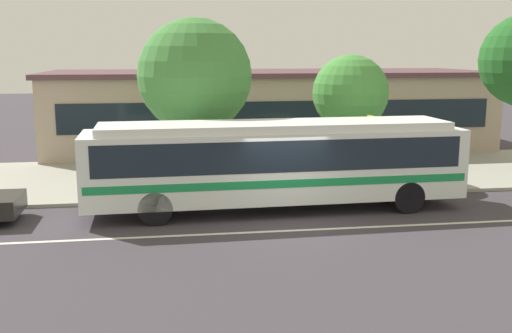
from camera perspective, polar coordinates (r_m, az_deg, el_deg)
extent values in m
plane|color=#3D373F|center=(17.87, 3.03, -5.34)|extent=(120.00, 120.00, 0.00)
cube|color=#A09D91|center=(24.42, -0.24, -0.78)|extent=(60.00, 8.00, 0.12)
cube|color=silver|center=(17.11, 3.57, -6.06)|extent=(56.00, 0.16, 0.01)
cube|color=white|center=(18.95, 1.85, 0.27)|extent=(11.89, 2.74, 2.15)
cube|color=white|center=(18.77, 1.87, 3.86)|extent=(10.94, 2.42, 0.24)
cube|color=#19232D|center=(18.88, 1.86, 1.55)|extent=(11.18, 2.74, 0.95)
cube|color=#198947|center=(19.02, 1.84, -0.88)|extent=(11.66, 2.75, 0.24)
cube|color=#19232D|center=(20.89, 17.81, 1.94)|extent=(0.17, 2.15, 1.03)
cylinder|color=black|center=(21.33, 11.86, -1.51)|extent=(1.01, 0.31, 1.00)
cylinder|color=black|center=(19.40, 14.23, -2.83)|extent=(1.01, 0.31, 1.00)
cylinder|color=black|center=(19.81, -9.62, -2.37)|extent=(1.01, 0.31, 1.00)
cylinder|color=black|center=(17.71, -9.53, -3.94)|extent=(1.01, 0.31, 1.00)
cylinder|color=#6E5D5B|center=(20.71, -3.35, -1.49)|extent=(0.14, 0.14, 0.88)
cylinder|color=#6E5D5B|center=(20.55, -3.39, -1.59)|extent=(0.14, 0.14, 0.88)
cylinder|color=purple|center=(20.49, -3.39, 0.42)|extent=(0.40, 0.40, 0.56)
sphere|color=tan|center=(20.42, -3.41, 1.49)|extent=(0.22, 0.22, 0.22)
cylinder|color=#2A364F|center=(23.97, 12.47, -0.14)|extent=(0.14, 0.14, 0.80)
cylinder|color=#2A364F|center=(23.81, 12.47, -0.21)|extent=(0.14, 0.14, 0.80)
cylinder|color=#C43B35|center=(23.78, 12.54, 1.44)|extent=(0.44, 0.44, 0.56)
sphere|color=#D6908E|center=(23.72, 12.57, 2.35)|extent=(0.20, 0.20, 0.20)
cylinder|color=gray|center=(21.65, 10.71, 1.17)|extent=(0.08, 0.08, 2.58)
cube|color=yellow|center=(21.50, 10.81, 4.03)|extent=(0.14, 0.44, 0.56)
cylinder|color=brown|center=(22.38, -5.67, 1.57)|extent=(0.35, 0.35, 2.55)
sphere|color=#43873D|center=(22.11, -5.81, 8.56)|extent=(4.15, 4.15, 4.15)
cylinder|color=brown|center=(23.92, 8.79, 1.74)|extent=(0.32, 0.32, 2.26)
sphere|color=#47913E|center=(23.68, 8.94, 6.90)|extent=(2.94, 2.94, 2.94)
cube|color=tan|center=(31.37, 1.17, 5.17)|extent=(21.78, 7.50, 3.77)
cube|color=#19232D|center=(27.67, 2.51, 4.80)|extent=(20.04, 0.04, 1.36)
cube|color=#56383F|center=(31.24, 1.18, 8.83)|extent=(22.18, 7.90, 0.24)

